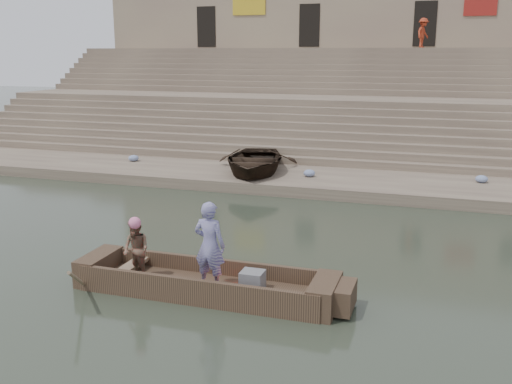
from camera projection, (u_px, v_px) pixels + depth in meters
The scene contains 14 objects.
ground at pixel (175, 247), 15.20m from camera, with size 120.00×120.00×0.00m, color #262E23.
lower_landing at pixel (265, 178), 22.55m from camera, with size 32.00×4.00×0.40m, color gray.
mid_landing at pixel (309, 125), 29.21m from camera, with size 32.00×3.00×2.80m, color gray.
upper_landing at pixel (335, 92), 35.40m from camera, with size 32.00×3.00×5.20m, color gray.
ghat_steps at pixel (316, 114), 30.68m from camera, with size 32.00×11.00×5.20m.
building_wall at pixel (347, 42), 38.40m from camera, with size 32.00×5.07×11.20m.
main_rowboat at pixel (205, 288), 12.22m from camera, with size 5.00×1.30×0.22m, color brown.
rowboat_trim at pixel (214, 281), 12.10m from camera, with size 6.04×2.63×1.98m.
standing_man at pixel (210, 245), 11.77m from camera, with size 0.67×0.44×1.84m, color navy.
rowing_man at pixel (136, 250), 12.30m from camera, with size 0.64×0.50×1.31m, color #236A4B.
television at pixel (252, 281), 11.84m from camera, with size 0.46×0.42×0.40m.
beached_rowboat at pixel (254, 161), 22.49m from camera, with size 3.24×4.53×0.94m, color #2D2116.
pedestrian at pixel (423, 33), 32.40m from camera, with size 1.04×0.60×1.61m, color #AD361D.
cloth_bundles at pixel (274, 167), 22.94m from camera, with size 14.45×1.67×0.26m.
Camera 1 is at (6.46, -13.09, 4.95)m, focal length 40.75 mm.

